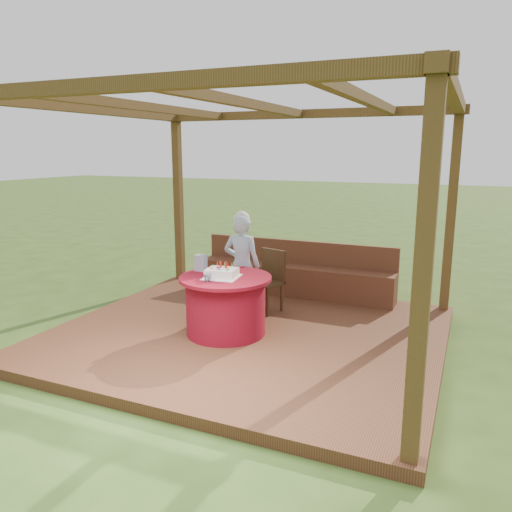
# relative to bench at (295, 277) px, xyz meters

# --- Properties ---
(ground) EXTENTS (60.00, 60.00, 0.00)m
(ground) POSITION_rel_bench_xyz_m (0.00, -1.72, -0.38)
(ground) COLOR #33511B
(ground) RESTS_ON ground
(deck) EXTENTS (4.50, 4.00, 0.12)m
(deck) POSITION_rel_bench_xyz_m (0.00, -1.72, -0.32)
(deck) COLOR brown
(deck) RESTS_ON ground
(pergola) EXTENTS (4.50, 4.00, 2.72)m
(pergola) POSITION_rel_bench_xyz_m (0.00, -1.72, 2.02)
(pergola) COLOR brown
(pergola) RESTS_ON deck
(bench) EXTENTS (3.00, 0.42, 0.80)m
(bench) POSITION_rel_bench_xyz_m (0.00, 0.00, 0.00)
(bench) COLOR brown
(bench) RESTS_ON deck
(table) EXTENTS (1.09, 1.09, 0.70)m
(table) POSITION_rel_bench_xyz_m (-0.20, -1.90, 0.09)
(table) COLOR maroon
(table) RESTS_ON deck
(chair) EXTENTS (0.48, 0.48, 0.84)m
(chair) POSITION_rel_bench_xyz_m (-0.07, -0.89, 0.19)
(chair) COLOR #3E2813
(chair) RESTS_ON deck
(elderly_woman) EXTENTS (0.51, 0.36, 1.39)m
(elderly_woman) POSITION_rel_bench_xyz_m (-0.32, -1.21, 0.43)
(elderly_woman) COLOR #98BEE1
(elderly_woman) RESTS_ON deck
(birthday_cake) EXTENTS (0.44, 0.44, 0.18)m
(birthday_cake) POSITION_rel_bench_xyz_m (-0.22, -1.96, 0.49)
(birthday_cake) COLOR white
(birthday_cake) RESTS_ON table
(gift_bag) EXTENTS (0.15, 0.10, 0.20)m
(gift_bag) POSITION_rel_bench_xyz_m (-0.60, -1.78, 0.54)
(gift_bag) COLOR #C07CA2
(gift_bag) RESTS_ON table
(drinking_glass) EXTENTS (0.11, 0.11, 0.08)m
(drinking_glass) POSITION_rel_bench_xyz_m (-0.28, -2.19, 0.48)
(drinking_glass) COLOR white
(drinking_glass) RESTS_ON table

